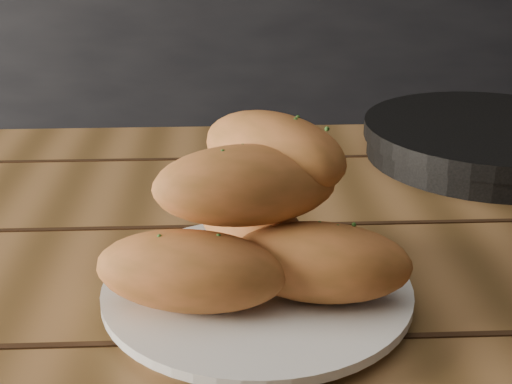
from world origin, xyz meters
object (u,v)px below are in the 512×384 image
(plate, at_px, (257,293))
(bread_rolls, at_px, (255,219))
(table, at_px, (341,362))
(skillet, at_px, (491,140))

(plate, relative_size, bread_rolls, 1.00)
(table, bearing_deg, plate, -150.09)
(table, height_order, plate, plate)
(table, distance_m, skillet, 0.39)
(plate, bearing_deg, bread_rolls, 117.07)
(table, distance_m, bread_rolls, 0.19)
(bread_rolls, bearing_deg, table, 27.95)
(plate, xyz_separation_m, bread_rolls, (-0.00, 0.00, 0.06))
(plate, distance_m, bread_rolls, 0.06)
(table, xyz_separation_m, plate, (-0.08, -0.05, 0.10))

